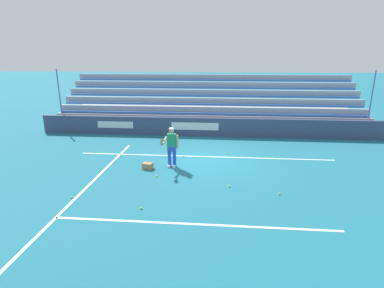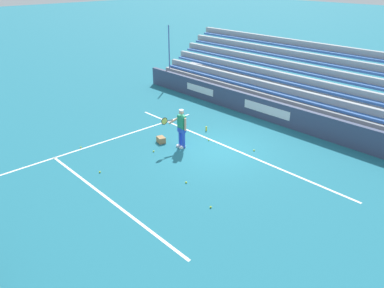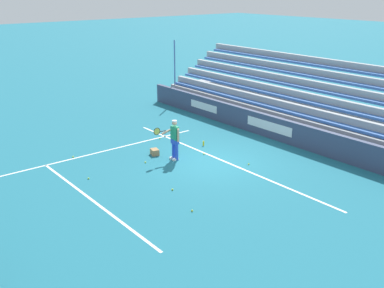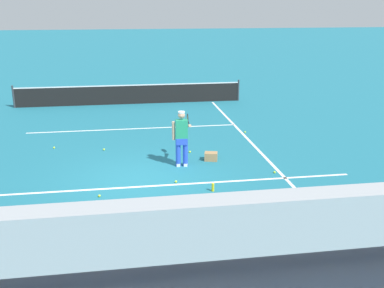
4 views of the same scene
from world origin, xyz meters
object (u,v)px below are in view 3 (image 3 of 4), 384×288
at_px(ball_box_cardboard, 155,152).
at_px(water_bottle, 204,143).
at_px(tennis_ball_far_right, 160,138).
at_px(tennis_ball_stray_back, 249,164).
at_px(tennis_ball_on_baseline, 172,190).
at_px(tennis_ball_far_left, 88,178).
at_px(tennis_player, 174,139).
at_px(tennis_ball_toward_net, 145,162).
at_px(tennis_ball_midcourt, 192,211).
at_px(tennis_ball_near_player, 73,157).
at_px(tennis_ball_by_box, 204,154).

bearing_deg(ball_box_cardboard, water_bottle, -100.09).
relative_size(tennis_ball_far_right, tennis_ball_stray_back, 1.00).
xyz_separation_m(tennis_ball_on_baseline, tennis_ball_stray_back, (-0.00, -3.90, 0.00)).
bearing_deg(tennis_ball_on_baseline, tennis_ball_far_left, 34.00).
relative_size(ball_box_cardboard, tennis_ball_far_right, 6.06).
xyz_separation_m(tennis_player, tennis_ball_far_right, (2.60, -1.06, -0.86)).
height_order(tennis_ball_on_baseline, water_bottle, water_bottle).
distance_m(tennis_player, tennis_ball_toward_net, 1.54).
distance_m(tennis_player, tennis_ball_midcourt, 4.83).
xyz_separation_m(tennis_player, tennis_ball_far_left, (0.39, 3.80, -0.86)).
distance_m(tennis_ball_near_player, tennis_ball_stray_back, 7.48).
bearing_deg(tennis_ball_far_left, tennis_ball_far_right, -65.56).
distance_m(ball_box_cardboard, tennis_ball_near_player, 3.49).
bearing_deg(tennis_ball_toward_net, tennis_ball_stray_back, -131.72).
xyz_separation_m(tennis_ball_by_box, water_bottle, (0.90, -0.73, 0.08)).
height_order(tennis_ball_by_box, tennis_ball_on_baseline, same).
bearing_deg(tennis_ball_far_right, tennis_ball_near_player, 86.05).
bearing_deg(ball_box_cardboard, tennis_ball_midcourt, 158.38).
relative_size(tennis_ball_far_left, tennis_ball_far_right, 1.00).
distance_m(tennis_ball_by_box, tennis_ball_far_left, 5.20).
bearing_deg(tennis_ball_far_right, tennis_ball_midcourt, 152.95).
height_order(ball_box_cardboard, tennis_ball_far_left, ball_box_cardboard).
xyz_separation_m(tennis_player, tennis_ball_on_baseline, (-2.42, 1.91, -0.86)).
distance_m(tennis_ball_near_player, water_bottle, 5.83).
height_order(tennis_ball_toward_net, tennis_ball_far_left, same).
bearing_deg(tennis_ball_far_left, tennis_ball_stray_back, -115.84).
height_order(ball_box_cardboard, tennis_ball_near_player, ball_box_cardboard).
bearing_deg(tennis_player, tennis_ball_far_left, 84.14).
bearing_deg(tennis_ball_near_player, tennis_ball_stray_back, -135.30).
bearing_deg(water_bottle, tennis_ball_on_baseline, 126.65).
bearing_deg(tennis_ball_stray_back, water_bottle, -1.50).
distance_m(tennis_player, ball_box_cardboard, 1.29).
relative_size(tennis_ball_toward_net, tennis_ball_near_player, 1.00).
xyz_separation_m(ball_box_cardboard, water_bottle, (-0.43, -2.42, -0.02)).
relative_size(tennis_ball_by_box, tennis_ball_toward_net, 1.00).
relative_size(tennis_ball_far_left, tennis_ball_on_baseline, 1.00).
bearing_deg(tennis_ball_by_box, ball_box_cardboard, 51.86).
bearing_deg(tennis_ball_midcourt, tennis_ball_near_player, 7.28).
relative_size(tennis_ball_on_baseline, tennis_ball_midcourt, 1.00).
distance_m(ball_box_cardboard, tennis_ball_toward_net, 1.01).
bearing_deg(water_bottle, tennis_ball_near_player, 66.22).
bearing_deg(tennis_ball_near_player, tennis_ball_on_baseline, -165.69).
height_order(ball_box_cardboard, tennis_ball_midcourt, ball_box_cardboard).
relative_size(tennis_ball_by_box, tennis_ball_stray_back, 1.00).
bearing_deg(tennis_ball_midcourt, water_bottle, -43.62).
xyz_separation_m(ball_box_cardboard, tennis_ball_midcourt, (-5.09, 2.02, -0.10)).
height_order(ball_box_cardboard, tennis_ball_far_right, ball_box_cardboard).
xyz_separation_m(tennis_ball_far_right, tennis_ball_stray_back, (-5.02, -0.94, 0.00)).
bearing_deg(ball_box_cardboard, tennis_player, -160.35).
xyz_separation_m(tennis_ball_near_player, tennis_ball_midcourt, (-7.01, -0.90, 0.00)).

